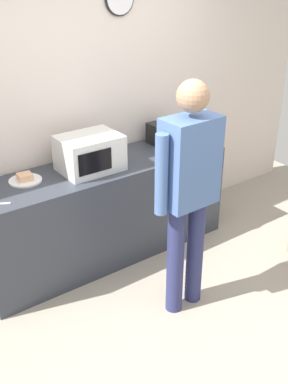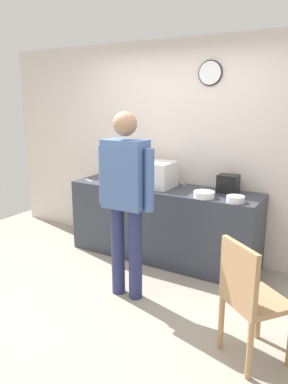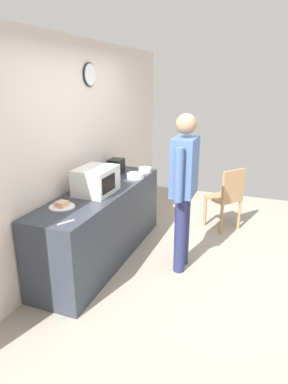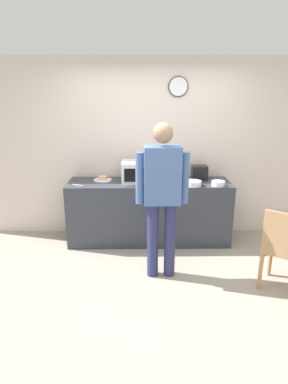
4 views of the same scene
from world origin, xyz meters
name	(u,v)px [view 2 (image 2 of 4)]	position (x,y,z in m)	size (l,w,h in m)	color
ground_plane	(108,304)	(0.00, 0.00, 0.00)	(6.00, 6.00, 0.00)	#9E9384
back_wall	(182,150)	(0.00, 1.60, 1.30)	(5.40, 0.13, 2.60)	silver
kitchen_counter	(163,223)	(-0.06, 1.22, 0.45)	(2.30, 0.62, 0.89)	#333842
microwave	(153,174)	(-0.19, 1.21, 1.04)	(0.50, 0.39, 0.30)	silver
sandwich_plate	(121,178)	(-0.73, 1.31, 0.91)	(0.26, 0.26, 0.07)	white
salad_bowl	(204,195)	(0.53, 1.02, 0.93)	(0.22, 0.22, 0.07)	white
cereal_bowl	(235,199)	(0.87, 1.02, 0.93)	(0.18, 0.18, 0.07)	white
toaster	(228,184)	(0.68, 1.37, 0.99)	(0.22, 0.18, 0.20)	black
fork_utensil	(183,184)	(0.07, 1.48, 0.90)	(0.17, 0.02, 0.01)	silver
spoon_utensil	(89,180)	(-1.04, 1.06, 0.90)	(0.17, 0.02, 0.01)	silver
person_standing	(126,192)	(0.06, 0.25, 1.06)	(0.59, 0.25, 1.80)	navy
wooden_chair	(249,296)	(1.34, -0.09, 0.52)	(0.56, 0.56, 0.94)	#A87F56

